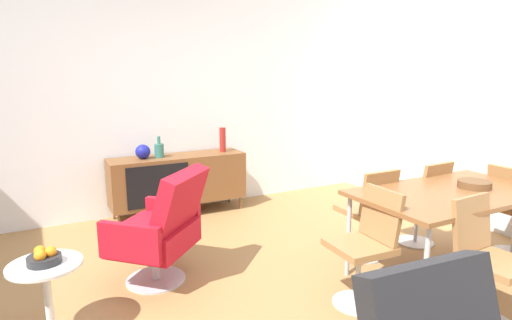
# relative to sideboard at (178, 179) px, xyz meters

# --- Properties ---
(ground_plane) EXTENTS (8.32, 8.32, 0.00)m
(ground_plane) POSITION_rel_sideboard_xyz_m (-0.32, -2.30, -0.44)
(ground_plane) COLOR #9E7242
(wall_back) EXTENTS (6.80, 0.12, 2.80)m
(wall_back) POSITION_rel_sideboard_xyz_m (-0.32, 0.30, 0.96)
(wall_back) COLOR white
(wall_back) RESTS_ON ground_plane
(sideboard) EXTENTS (1.60, 0.45, 0.72)m
(sideboard) POSITION_rel_sideboard_xyz_m (0.00, 0.00, 0.00)
(sideboard) COLOR brown
(sideboard) RESTS_ON ground_plane
(vase_cobalt) EXTENTS (0.17, 0.17, 0.17)m
(vase_cobalt) POSITION_rel_sideboard_xyz_m (-0.40, 0.00, 0.36)
(vase_cobalt) COLOR navy
(vase_cobalt) RESTS_ON sideboard
(vase_sculptural_dark) EXTENTS (0.08, 0.08, 0.30)m
(vase_sculptural_dark) POSITION_rel_sideboard_xyz_m (0.59, 0.00, 0.43)
(vase_sculptural_dark) COLOR maroon
(vase_sculptural_dark) RESTS_ON sideboard
(vase_ceramic_small) EXTENTS (0.11, 0.11, 0.25)m
(vase_ceramic_small) POSITION_rel_sideboard_xyz_m (-0.21, 0.00, 0.37)
(vase_ceramic_small) COLOR #337266
(vase_ceramic_small) RESTS_ON sideboard
(dining_table) EXTENTS (1.60, 0.90, 0.74)m
(dining_table) POSITION_rel_sideboard_xyz_m (1.48, -2.60, 0.26)
(dining_table) COLOR brown
(dining_table) RESTS_ON ground_plane
(wooden_bowl_on_table) EXTENTS (0.26, 0.26, 0.06)m
(wooden_bowl_on_table) POSITION_rel_sideboard_xyz_m (1.72, -2.62, 0.33)
(wooden_bowl_on_table) COLOR brown
(wooden_bowl_on_table) RESTS_ON dining_table
(dining_chair_near_window) EXTENTS (0.44, 0.42, 0.86)m
(dining_chair_near_window) POSITION_rel_sideboard_xyz_m (0.59, -2.60, 0.03)
(dining_chair_near_window) COLOR #9E7042
(dining_chair_near_window) RESTS_ON ground_plane
(dining_chair_front_left) EXTENTS (0.42, 0.45, 0.86)m
(dining_chair_front_left) POSITION_rel_sideboard_xyz_m (1.13, -3.16, 0.03)
(dining_chair_front_left) COLOR #9E7042
(dining_chair_front_left) RESTS_ON ground_plane
(dining_chair_back_right) EXTENTS (0.42, 0.44, 0.86)m
(dining_chair_back_right) POSITION_rel_sideboard_xyz_m (1.83, -2.04, 0.03)
(dining_chair_back_right) COLOR #9E7042
(dining_chair_back_right) RESTS_ON ground_plane
(dining_chair_back_left) EXTENTS (0.40, 0.43, 0.86)m
(dining_chair_back_left) POSITION_rel_sideboard_xyz_m (1.13, -2.04, 0.03)
(dining_chair_back_left) COLOR #9E7042
(dining_chair_back_left) RESTS_ON ground_plane
(lounge_chair_red) EXTENTS (0.91, 0.91, 0.95)m
(lounge_chair_red) POSITION_rel_sideboard_xyz_m (-0.64, -1.60, 0.03)
(lounge_chair_red) COLOR red
(lounge_chair_red) RESTS_ON ground_plane
(side_table_round) EXTENTS (0.44, 0.44, 0.52)m
(side_table_round) POSITION_rel_sideboard_xyz_m (-1.48, -2.02, -0.12)
(side_table_round) COLOR white
(side_table_round) RESTS_ON ground_plane
(fruit_bowl) EXTENTS (0.20, 0.20, 0.11)m
(fruit_bowl) POSITION_rel_sideboard_xyz_m (-1.48, -2.02, 0.12)
(fruit_bowl) COLOR #262628
(fruit_bowl) RESTS_ON side_table_round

